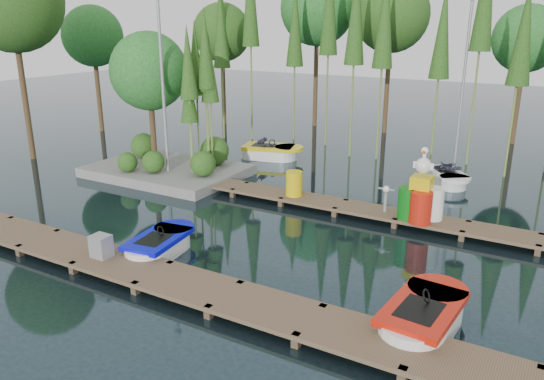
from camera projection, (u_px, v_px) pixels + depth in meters
The scene contains 15 objects.
ground_plane at pixel (251, 225), 16.83m from camera, with size 90.00×90.00×0.00m, color #1E3038.
near_dock at pixel (153, 274), 13.05m from camera, with size 18.00×1.50×0.50m.
far_dock at pixel (313, 201), 18.35m from camera, with size 15.00×1.20×0.50m.
island at pixel (162, 98), 21.56m from camera, with size 6.20×4.20×6.75m.
tree_screen at pixel (333, 22), 24.66m from camera, with size 34.42×18.53×10.31m.
lamp_island at pixel (162, 73), 20.20m from camera, with size 0.30×0.30×7.25m.
lamp_rear at pixel (465, 67), 22.69m from camera, with size 0.30×0.30×7.25m.
boat_blue at pixel (160, 246), 14.67m from camera, with size 1.47×2.68×0.86m.
boat_red at pixel (423, 318), 11.06m from camera, with size 1.53×2.99×0.97m.
boat_yellow_far at pixel (270, 152), 24.74m from camera, with size 3.21×2.08×1.48m.
boat_white_far at pixel (446, 178), 20.89m from camera, with size 2.38×2.69×1.19m.
utility_cabinet at pixel (101, 246), 13.77m from camera, with size 0.49×0.41×0.60m, color gray.
yellow_barrel at pixel (294, 184), 18.55m from camera, with size 0.58×0.58×0.87m, color yellow.
drum_cluster at pixel (421, 199), 16.22m from camera, with size 1.33×1.22×2.29m.
seagull_post at pixel (386, 194), 16.93m from camera, with size 0.54×0.29×0.87m.
Camera 1 is at (8.43, -13.24, 6.22)m, focal length 35.00 mm.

